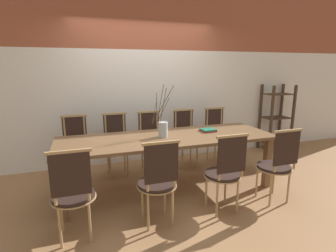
{
  "coord_description": "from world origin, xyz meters",
  "views": [
    {
      "loc": [
        -1.12,
        -3.31,
        1.72
      ],
      "look_at": [
        0.0,
        0.0,
        0.93
      ],
      "focal_mm": 28.0,
      "sensor_mm": 36.0,
      "label": 1
    }
  ],
  "objects_px": {
    "shelving_rack": "(276,118)",
    "dining_table": "(168,143)",
    "chair_near_center": "(225,171)",
    "chair_far_center": "(151,139)",
    "vase_centerpiece": "(163,128)",
    "book_stack": "(208,130)"
  },
  "relations": [
    {
      "from": "chair_far_center",
      "to": "dining_table",
      "type": "bearing_deg",
      "value": 92.45
    },
    {
      "from": "book_stack",
      "to": "dining_table",
      "type": "bearing_deg",
      "value": -171.73
    },
    {
      "from": "vase_centerpiece",
      "to": "shelving_rack",
      "type": "distance_m",
      "value": 3.02
    },
    {
      "from": "chair_far_center",
      "to": "vase_centerpiece",
      "type": "bearing_deg",
      "value": 87.23
    },
    {
      "from": "chair_far_center",
      "to": "book_stack",
      "type": "bearing_deg",
      "value": 135.01
    },
    {
      "from": "chair_near_center",
      "to": "chair_far_center",
      "type": "xyz_separation_m",
      "value": [
        -0.47,
        1.59,
        0.0
      ]
    },
    {
      "from": "chair_near_center",
      "to": "shelving_rack",
      "type": "xyz_separation_m",
      "value": [
        2.31,
        1.86,
        0.15
      ]
    },
    {
      "from": "shelving_rack",
      "to": "dining_table",
      "type": "bearing_deg",
      "value": -158.86
    },
    {
      "from": "dining_table",
      "to": "book_stack",
      "type": "distance_m",
      "value": 0.68
    },
    {
      "from": "vase_centerpiece",
      "to": "shelving_rack",
      "type": "bearing_deg",
      "value": 20.51
    },
    {
      "from": "chair_far_center",
      "to": "book_stack",
      "type": "distance_m",
      "value": 1.02
    },
    {
      "from": "vase_centerpiece",
      "to": "book_stack",
      "type": "xyz_separation_m",
      "value": [
        0.74,
        0.09,
        -0.1
      ]
    },
    {
      "from": "vase_centerpiece",
      "to": "book_stack",
      "type": "height_order",
      "value": "vase_centerpiece"
    },
    {
      "from": "chair_far_center",
      "to": "vase_centerpiece",
      "type": "xyz_separation_m",
      "value": [
        -0.04,
        -0.79,
        0.37
      ]
    },
    {
      "from": "chair_far_center",
      "to": "chair_near_center",
      "type": "bearing_deg",
      "value": 106.55
    },
    {
      "from": "shelving_rack",
      "to": "chair_near_center",
      "type": "bearing_deg",
      "value": -141.2
    },
    {
      "from": "dining_table",
      "to": "vase_centerpiece",
      "type": "distance_m",
      "value": 0.22
    },
    {
      "from": "chair_near_center",
      "to": "chair_far_center",
      "type": "distance_m",
      "value": 1.66
    },
    {
      "from": "vase_centerpiece",
      "to": "shelving_rack",
      "type": "relative_size",
      "value": 0.52
    },
    {
      "from": "dining_table",
      "to": "book_stack",
      "type": "relative_size",
      "value": 13.94
    },
    {
      "from": "book_stack",
      "to": "shelving_rack",
      "type": "distance_m",
      "value": 2.3
    },
    {
      "from": "chair_near_center",
      "to": "vase_centerpiece",
      "type": "height_order",
      "value": "vase_centerpiece"
    }
  ]
}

